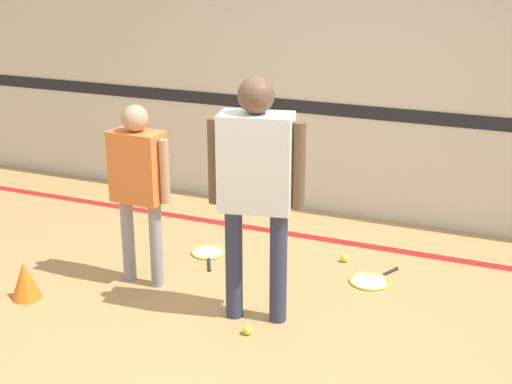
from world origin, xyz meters
name	(u,v)px	position (x,y,z in m)	size (l,w,h in m)	color
ground_plane	(239,329)	(0.00, 0.00, 0.00)	(16.00, 16.00, 0.00)	tan
wall_back	(346,47)	(0.00, 2.41, 1.60)	(16.00, 0.07, 3.20)	beige
floor_stripe	(317,238)	(0.00, 1.71, 0.00)	(14.40, 0.10, 0.01)	red
person_instructor	(256,175)	(0.05, 0.19, 1.05)	(0.63, 0.35, 1.70)	#2D334C
person_student_left	(138,176)	(-0.97, 0.37, 0.86)	(0.53, 0.23, 1.40)	gray
racket_spare_on_floor	(371,280)	(0.66, 1.05, 0.01)	(0.42, 0.53, 0.03)	#C6D838
racket_second_spare	(208,253)	(-0.74, 1.03, 0.01)	(0.39, 0.52, 0.03)	#C6D838
tennis_ball_near_instructor	(248,330)	(0.09, -0.05, 0.03)	(0.07, 0.07, 0.07)	#CCE038
tennis_ball_by_spare_racket	(345,258)	(0.37, 1.32, 0.03)	(0.07, 0.07, 0.07)	#CCE038
training_cone	(25,280)	(-1.63, -0.20, 0.14)	(0.22, 0.22, 0.29)	orange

